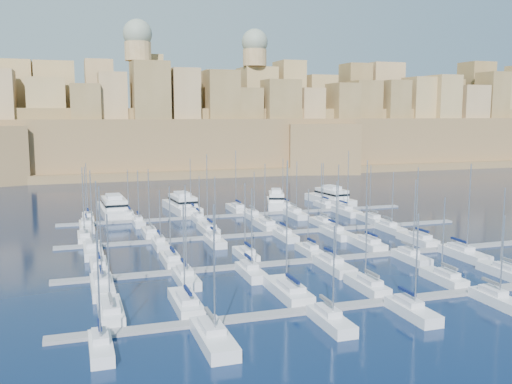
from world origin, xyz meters
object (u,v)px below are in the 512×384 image
object	(u,v)px
motor_yacht_a	(114,207)
motor_yacht_c	(276,201)
sailboat_0	(111,312)
sailboat_2	(288,291)
motor_yacht_b	(182,205)
sailboat_4	(444,278)
motor_yacht_d	(331,197)

from	to	relation	value
motor_yacht_a	motor_yacht_c	bearing A→B (deg)	-3.71
sailboat_0	sailboat_2	distance (m)	23.05
sailboat_0	motor_yacht_b	xyz separation A→B (m)	(22.13, 70.70, 0.99)
sailboat_0	motor_yacht_b	size ratio (longest dim) A/B	0.69
sailboat_2	motor_yacht_c	distance (m)	71.96
motor_yacht_b	sailboat_0	bearing A→B (deg)	-107.38
sailboat_2	motor_yacht_a	distance (m)	72.82
motor_yacht_a	motor_yacht_b	xyz separation A→B (m)	(16.40, -0.81, 0.00)
sailboat_2	motor_yacht_c	bearing A→B (deg)	71.14
sailboat_4	motor_yacht_b	world-z (taller)	sailboat_4
motor_yacht_c	motor_yacht_d	size ratio (longest dim) A/B	0.82
sailboat_0	motor_yacht_b	bearing A→B (deg)	72.62
sailboat_4	motor_yacht_c	xyz separation A→B (m)	(-0.24, 69.32, 1.00)
sailboat_0	motor_yacht_c	world-z (taller)	sailboat_0
motor_yacht_d	motor_yacht_b	bearing A→B (deg)	179.67
sailboat_4	motor_yacht_c	size ratio (longest dim) A/B	0.84
sailboat_2	motor_yacht_c	xyz separation A→B (m)	(23.26, 68.10, 0.93)
sailboat_0	motor_yacht_d	world-z (taller)	sailboat_0
sailboat_2	motor_yacht_d	size ratio (longest dim) A/B	1.01
motor_yacht_a	motor_yacht_c	world-z (taller)	same
sailboat_0	motor_yacht_a	xyz separation A→B (m)	(5.74, 71.51, 0.99)
sailboat_2	motor_yacht_b	bearing A→B (deg)	90.74
motor_yacht_a	sailboat_4	bearing A→B (deg)	-60.44
sailboat_2	sailboat_4	xyz separation A→B (m)	(23.50, -1.22, -0.07)
motor_yacht_a	motor_yacht_b	bearing A→B (deg)	-2.82
motor_yacht_a	motor_yacht_c	size ratio (longest dim) A/B	1.34
motor_yacht_c	motor_yacht_d	xyz separation A→B (m)	(16.21, 1.59, -0.00)
motor_yacht_c	sailboat_2	bearing A→B (deg)	-108.86
sailboat_0	motor_yacht_d	bearing A→B (deg)	48.42
motor_yacht_b	motor_yacht_d	xyz separation A→B (m)	(40.38, -0.23, -0.00)
sailboat_4	motor_yacht_d	distance (m)	72.69
motor_yacht_c	motor_yacht_d	distance (m)	16.29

